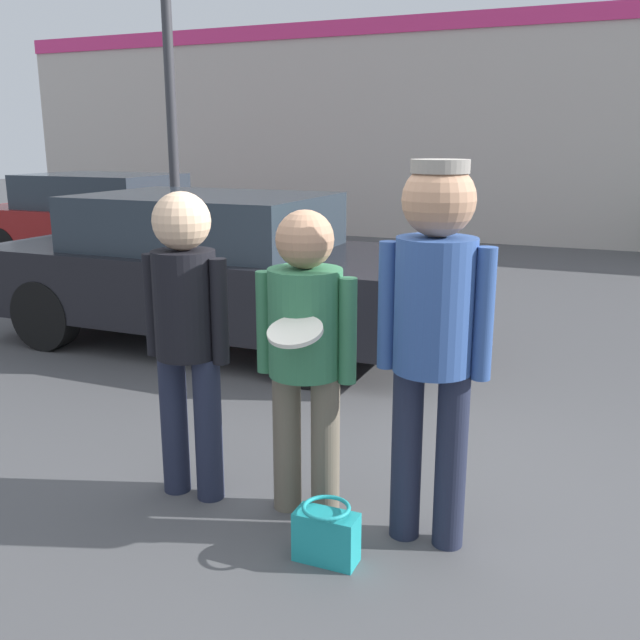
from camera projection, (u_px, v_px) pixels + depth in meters
ground_plane at (374, 505)px, 3.89m from camera, size 56.00×56.00×0.00m
storefront_building at (566, 129)px, 12.73m from camera, size 24.00×0.22×4.19m
person_left at (186, 322)px, 3.77m from camera, size 0.50×0.33×1.68m
person_middle_with_frisbee at (305, 339)px, 3.59m from camera, size 0.55×0.58×1.61m
person_right at (434, 318)px, 3.28m from camera, size 0.54×0.37×1.85m
parked_car_near at (213, 268)px, 6.88m from camera, size 4.33×1.94×1.43m
parked_car_far at (107, 220)px, 11.08m from camera, size 4.25×1.88×1.42m
handbag at (326, 534)px, 3.34m from camera, size 0.30×0.23×0.28m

